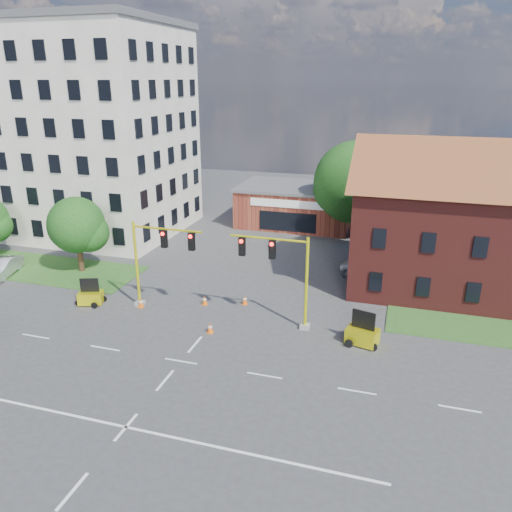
% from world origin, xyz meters
% --- Properties ---
extents(ground, '(120.00, 120.00, 0.00)m').
position_xyz_m(ground, '(0.00, 0.00, 0.00)').
color(ground, '#3B3B3D').
rests_on(ground, ground).
extents(grass_verge_nw, '(22.00, 6.00, 0.08)m').
position_xyz_m(grass_verge_nw, '(-20.00, 10.00, 0.04)').
color(grass_verge_nw, '#25551F').
rests_on(grass_verge_nw, ground).
extents(grass_verge_ne, '(14.00, 4.00, 0.08)m').
position_xyz_m(grass_verge_ne, '(18.00, 9.00, 0.04)').
color(grass_verge_ne, '#25551F').
rests_on(grass_verge_ne, ground).
extents(lane_markings, '(60.00, 36.00, 0.01)m').
position_xyz_m(lane_markings, '(0.00, -3.00, 0.01)').
color(lane_markings, white).
rests_on(lane_markings, ground).
extents(office_block, '(18.40, 15.40, 20.60)m').
position_xyz_m(office_block, '(-20.00, 21.90, 10.31)').
color(office_block, beige).
rests_on(office_block, ground).
extents(brick_shop, '(12.40, 8.40, 4.30)m').
position_xyz_m(brick_shop, '(0.00, 29.98, 2.16)').
color(brick_shop, maroon).
rests_on(brick_shop, ground).
extents(townhouse_row, '(21.00, 11.00, 11.50)m').
position_xyz_m(townhouse_row, '(18.00, 16.00, 5.93)').
color(townhouse_row, '#551D19').
rests_on(townhouse_row, ground).
extents(tree_large, '(8.60, 8.19, 9.69)m').
position_xyz_m(tree_large, '(6.92, 27.08, 5.36)').
color(tree_large, '#382514').
rests_on(tree_large, ground).
extents(tree_nw_front, '(4.83, 4.60, 6.36)m').
position_xyz_m(tree_nw_front, '(-13.77, 10.58, 3.88)').
color(tree_nw_front, '#382514').
rests_on(tree_nw_front, ground).
extents(signal_mast_west, '(5.30, 0.60, 6.20)m').
position_xyz_m(signal_mast_west, '(-4.36, 6.00, 3.92)').
color(signal_mast_west, gray).
rests_on(signal_mast_west, ground).
extents(signal_mast_east, '(5.30, 0.60, 6.20)m').
position_xyz_m(signal_mast_east, '(4.36, 6.00, 3.92)').
color(signal_mast_east, gray).
rests_on(signal_mast_east, ground).
extents(trailer_west, '(1.93, 1.60, 1.89)m').
position_xyz_m(trailer_west, '(-9.46, 5.18, 0.59)').
color(trailer_west, yellow).
rests_on(trailer_west, ground).
extents(trailer_east, '(2.11, 1.68, 2.10)m').
position_xyz_m(trailer_east, '(9.74, 5.05, 0.66)').
color(trailer_east, yellow).
rests_on(trailer_east, ground).
extents(cone_a, '(0.40, 0.40, 0.70)m').
position_xyz_m(cone_a, '(-5.78, 5.74, 0.34)').
color(cone_a, '#EC5D0C').
rests_on(cone_a, ground).
extents(cone_b, '(0.40, 0.40, 0.70)m').
position_xyz_m(cone_b, '(-1.61, 7.47, 0.34)').
color(cone_b, '#EC5D0C').
rests_on(cone_b, ground).
extents(cone_c, '(0.40, 0.40, 0.70)m').
position_xyz_m(cone_c, '(0.34, 3.66, 0.34)').
color(cone_c, '#EC5D0C').
rests_on(cone_c, ground).
extents(cone_d, '(0.40, 0.40, 0.70)m').
position_xyz_m(cone_d, '(1.13, 8.35, 0.34)').
color(cone_d, '#EC5D0C').
rests_on(cone_d, ground).
extents(pickup_white, '(5.47, 3.73, 1.39)m').
position_xyz_m(pickup_white, '(9.46, 16.00, 0.70)').
color(pickup_white, silver).
rests_on(pickup_white, ground).
extents(sedan_silver_front, '(2.66, 4.67, 1.45)m').
position_xyz_m(sedan_silver_front, '(-19.53, 7.72, 0.73)').
color(sedan_silver_front, '#B3B6BB').
rests_on(sedan_silver_front, ground).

